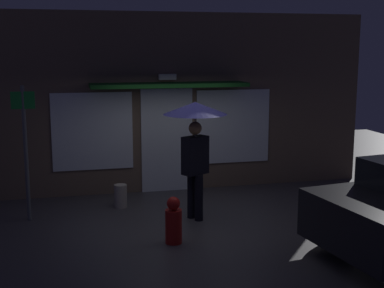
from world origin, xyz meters
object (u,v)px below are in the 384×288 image
at_px(street_sign_post, 25,145).
at_px(fire_hydrant, 174,222).
at_px(person_with_umbrella, 195,126).
at_px(sidewalk_bollard, 121,196).

distance_m(street_sign_post, fire_hydrant, 3.03).
xyz_separation_m(person_with_umbrella, fire_hydrant, (-0.62, -1.07, -1.34)).
bearing_deg(fire_hydrant, sidewalk_bollard, 106.26).
bearing_deg(street_sign_post, sidewalk_bollard, 12.92).
xyz_separation_m(street_sign_post, sidewalk_bollard, (1.67, 0.38, -1.14)).
height_order(person_with_umbrella, street_sign_post, street_sign_post).
xyz_separation_m(sidewalk_bollard, fire_hydrant, (0.61, -2.10, 0.12)).
bearing_deg(person_with_umbrella, street_sign_post, 139.46).
bearing_deg(fire_hydrant, street_sign_post, 143.13).
height_order(sidewalk_bollard, fire_hydrant, fire_hydrant).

